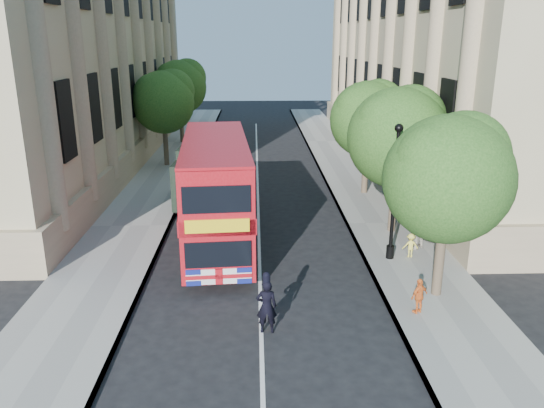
{
  "coord_description": "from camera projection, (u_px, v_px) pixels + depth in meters",
  "views": [
    {
      "loc": [
        -0.13,
        -12.61,
        8.2
      ],
      "look_at": [
        0.48,
        6.11,
        2.3
      ],
      "focal_mm": 35.0,
      "sensor_mm": 36.0,
      "label": 1
    }
  ],
  "objects": [
    {
      "name": "ground",
      "position": [
        262.0,
        351.0,
        14.49
      ],
      "size": [
        120.0,
        120.0,
        0.0
      ],
      "primitive_type": "plane",
      "color": "black",
      "rests_on": "ground"
    },
    {
      "name": "pavement_right",
      "position": [
        384.0,
        224.0,
        24.18
      ],
      "size": [
        3.5,
        80.0,
        0.12
      ],
      "primitive_type": "cube",
      "color": "gray",
      "rests_on": "ground"
    },
    {
      "name": "pavement_left",
      "position": [
        131.0,
        227.0,
        23.82
      ],
      "size": [
        3.5,
        80.0,
        0.12
      ],
      "primitive_type": "cube",
      "color": "gray",
      "rests_on": "ground"
    },
    {
      "name": "building_right",
      "position": [
        464.0,
        25.0,
        35.09
      ],
      "size": [
        12.0,
        38.0,
        18.0
      ],
      "primitive_type": "cube",
      "color": "tan",
      "rests_on": "ground"
    },
    {
      "name": "building_left",
      "position": [
        42.0,
        24.0,
        34.23
      ],
      "size": [
        12.0,
        38.0,
        18.0
      ],
      "primitive_type": "cube",
      "color": "tan",
      "rests_on": "ground"
    },
    {
      "name": "tree_right_near",
      "position": [
        449.0,
        172.0,
        16.28
      ],
      "size": [
        4.0,
        4.0,
        6.08
      ],
      "color": "#473828",
      "rests_on": "ground"
    },
    {
      "name": "tree_right_mid",
      "position": [
        399.0,
        132.0,
        21.94
      ],
      "size": [
        4.2,
        4.2,
        6.37
      ],
      "color": "#473828",
      "rests_on": "ground"
    },
    {
      "name": "tree_right_far",
      "position": [
        369.0,
        115.0,
        27.7
      ],
      "size": [
        4.0,
        4.0,
        6.15
      ],
      "color": "#473828",
      "rests_on": "ground"
    },
    {
      "name": "tree_left_far",
      "position": [
        164.0,
        99.0,
        33.97
      ],
      "size": [
        4.0,
        4.0,
        6.3
      ],
      "color": "#473828",
      "rests_on": "ground"
    },
    {
      "name": "tree_left_back",
      "position": [
        180.0,
        84.0,
        41.52
      ],
      "size": [
        4.2,
        4.2,
        6.65
      ],
      "color": "#473828",
      "rests_on": "ground"
    },
    {
      "name": "lamp_post",
      "position": [
        394.0,
        198.0,
        19.61
      ],
      "size": [
        0.32,
        0.32,
        5.16
      ],
      "color": "black",
      "rests_on": "pavement_right"
    },
    {
      "name": "double_decker_bus",
      "position": [
        216.0,
        189.0,
        21.23
      ],
      "size": [
        3.15,
        9.47,
        4.3
      ],
      "rotation": [
        0.0,
        0.0,
        0.07
      ],
      "color": "#A50B14",
      "rests_on": "ground"
    },
    {
      "name": "box_van",
      "position": [
        201.0,
        176.0,
        27.0
      ],
      "size": [
        2.34,
        5.22,
        2.93
      ],
      "rotation": [
        0.0,
        0.0,
        -0.05
      ],
      "color": "black",
      "rests_on": "ground"
    },
    {
      "name": "police_constable",
      "position": [
        267.0,
        307.0,
        15.2
      ],
      "size": [
        0.61,
        0.4,
        1.65
      ],
      "primitive_type": "imported",
      "rotation": [
        0.0,
        0.0,
        3.16
      ],
      "color": "black",
      "rests_on": "ground"
    },
    {
      "name": "woman_pedestrian",
      "position": [
        415.0,
        227.0,
        20.99
      ],
      "size": [
        1.12,
        1.08,
        1.82
      ],
      "primitive_type": "imported",
      "rotation": [
        0.0,
        0.0,
        3.8
      ],
      "color": "beige",
      "rests_on": "pavement_right"
    },
    {
      "name": "child_a",
      "position": [
        419.0,
        296.0,
        16.12
      ],
      "size": [
        0.71,
        0.58,
        1.13
      ],
      "primitive_type": "imported",
      "rotation": [
        0.0,
        0.0,
        3.69
      ],
      "color": "orange",
      "rests_on": "pavement_right"
    },
    {
      "name": "child_b",
      "position": [
        410.0,
        245.0,
        20.29
      ],
      "size": [
        0.61,
        0.35,
        0.94
      ],
      "primitive_type": "imported",
      "rotation": [
        0.0,
        0.0,
        3.14
      ],
      "color": "#E3D64D",
      "rests_on": "pavement_right"
    }
  ]
}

